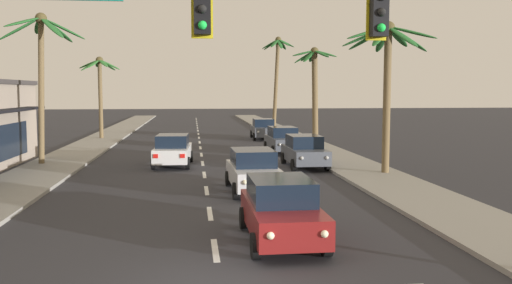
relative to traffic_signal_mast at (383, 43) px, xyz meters
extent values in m
cube|color=gray|center=(4.54, 20.26, -4.89)|extent=(3.20, 110.00, 0.14)
cube|color=gray|center=(-11.06, 20.26, -4.89)|extent=(3.20, 110.00, 0.14)
cube|color=silver|center=(-3.26, 2.77, -4.95)|extent=(0.16, 2.00, 0.01)
cube|color=silver|center=(-3.26, 6.87, -4.95)|extent=(0.16, 2.00, 0.01)
cube|color=silver|center=(-3.26, 10.98, -4.95)|extent=(0.16, 2.00, 0.01)
cube|color=silver|center=(-3.26, 15.08, -4.95)|extent=(0.16, 2.00, 0.01)
cube|color=silver|center=(-3.26, 19.18, -4.95)|extent=(0.16, 2.00, 0.01)
cube|color=silver|center=(-3.26, 23.29, -4.95)|extent=(0.16, 2.00, 0.01)
cube|color=silver|center=(-3.26, 27.39, -4.95)|extent=(0.16, 2.00, 0.01)
cube|color=silver|center=(-3.26, 31.49, -4.95)|extent=(0.16, 2.00, 0.01)
cube|color=silver|center=(-3.26, 35.59, -4.95)|extent=(0.16, 2.00, 0.01)
cube|color=silver|center=(-3.26, 39.70, -4.95)|extent=(0.16, 2.00, 0.01)
cube|color=silver|center=(-3.26, 43.80, -4.95)|extent=(0.16, 2.00, 0.01)
cube|color=silver|center=(-3.26, 47.90, -4.95)|extent=(0.16, 2.00, 0.01)
cube|color=silver|center=(-3.26, 52.01, -4.95)|extent=(0.16, 2.00, 0.01)
cube|color=silver|center=(-3.26, 56.11, -4.95)|extent=(0.16, 2.00, 0.01)
cube|color=silver|center=(-3.26, 60.21, -4.95)|extent=(0.16, 2.00, 0.01)
cube|color=silver|center=(-3.26, 64.31, -4.95)|extent=(0.16, 2.00, 0.01)
cube|color=silver|center=(-3.26, 68.42, -4.95)|extent=(0.16, 2.00, 0.01)
cube|color=black|center=(-0.09, -0.02, 0.57)|extent=(0.32, 0.26, 0.92)
sphere|color=black|center=(-0.09, -0.16, 0.57)|extent=(0.17, 0.17, 0.17)
sphere|color=#1EE54C|center=(-0.09, -0.16, 0.27)|extent=(0.17, 0.17, 0.17)
cube|color=yellow|center=(-0.09, 0.15, 0.57)|extent=(0.42, 0.03, 1.04)
cube|color=black|center=(-3.58, -0.02, 0.57)|extent=(0.32, 0.26, 0.92)
sphere|color=black|center=(-3.58, -0.16, 0.57)|extent=(0.17, 0.17, 0.17)
sphere|color=#1EE54C|center=(-3.58, -0.16, 0.27)|extent=(0.17, 0.17, 0.17)
cube|color=yellow|center=(-3.58, 0.15, 0.57)|extent=(0.42, 0.03, 1.04)
cube|color=maroon|center=(-1.47, 3.36, -4.28)|extent=(1.79, 4.31, 0.72)
cube|color=black|center=(-1.47, 3.51, -3.60)|extent=(1.61, 2.21, 0.64)
cylinder|color=black|center=(-0.60, 1.95, -4.64)|extent=(0.22, 0.64, 0.64)
cylinder|color=black|center=(-2.33, 1.94, -4.64)|extent=(0.22, 0.64, 0.64)
cylinder|color=black|center=(-0.62, 4.79, -4.64)|extent=(0.22, 0.64, 0.64)
cylinder|color=black|center=(-2.34, 4.78, -4.64)|extent=(0.22, 0.64, 0.64)
sphere|color=#F9EFC6|center=(-0.84, 1.20, -4.20)|extent=(0.18, 0.18, 0.18)
sphere|color=#F9EFC6|center=(-2.08, 1.19, -4.20)|extent=(0.18, 0.18, 0.18)
cube|color=red|center=(-0.82, 5.53, -4.18)|extent=(0.24, 0.06, 0.20)
cube|color=red|center=(-2.14, 5.52, -4.18)|extent=(0.24, 0.06, 0.20)
cube|color=silver|center=(-1.41, 10.49, -4.28)|extent=(1.90, 4.35, 0.72)
cube|color=black|center=(-1.42, 10.64, -3.60)|extent=(1.67, 2.25, 0.64)
cylinder|color=black|center=(-0.51, 9.10, -4.64)|extent=(0.24, 0.65, 0.64)
cylinder|color=black|center=(-2.23, 9.04, -4.64)|extent=(0.24, 0.65, 0.64)
cylinder|color=black|center=(-0.60, 11.94, -4.64)|extent=(0.24, 0.65, 0.64)
cylinder|color=black|center=(-2.32, 11.88, -4.64)|extent=(0.24, 0.65, 0.64)
sphere|color=#F9EFC6|center=(-0.72, 8.34, -4.20)|extent=(0.18, 0.18, 0.18)
sphere|color=#F9EFC6|center=(-1.96, 8.30, -4.20)|extent=(0.18, 0.18, 0.18)
cube|color=red|center=(-0.82, 12.67, -4.18)|extent=(0.24, 0.07, 0.20)
cube|color=red|center=(-2.14, 12.63, -4.18)|extent=(0.24, 0.07, 0.20)
cube|color=silver|center=(-4.84, 18.46, -4.28)|extent=(1.99, 4.39, 0.72)
cube|color=black|center=(-4.85, 18.31, -3.60)|extent=(1.72, 2.28, 0.64)
cylinder|color=black|center=(-5.63, 19.93, -4.64)|extent=(0.25, 0.65, 0.64)
cylinder|color=black|center=(-3.90, 19.83, -4.64)|extent=(0.25, 0.65, 0.64)
cylinder|color=black|center=(-5.78, 17.09, -4.64)|extent=(0.25, 0.65, 0.64)
cylinder|color=black|center=(-4.06, 17.00, -4.64)|extent=(0.25, 0.65, 0.64)
sphere|color=#B2B2AD|center=(-5.34, 20.67, -4.20)|extent=(0.18, 0.18, 0.18)
sphere|color=#B2B2AD|center=(-4.11, 20.60, -4.20)|extent=(0.18, 0.18, 0.18)
cube|color=red|center=(-5.62, 16.34, -4.18)|extent=(0.24, 0.07, 0.20)
cube|color=red|center=(-4.30, 16.27, -4.18)|extent=(0.24, 0.07, 0.20)
cube|color=#4C515B|center=(2.05, 33.71, -4.28)|extent=(1.88, 4.35, 0.72)
cube|color=black|center=(2.05, 33.86, -3.60)|extent=(1.66, 2.24, 0.64)
cylinder|color=black|center=(2.87, 32.26, -4.64)|extent=(0.24, 0.65, 0.64)
cylinder|color=black|center=(1.14, 32.31, -4.64)|extent=(0.24, 0.65, 0.64)
cylinder|color=black|center=(2.95, 35.10, -4.64)|extent=(0.24, 0.65, 0.64)
cylinder|color=black|center=(1.22, 35.15, -4.64)|extent=(0.24, 0.65, 0.64)
sphere|color=#B2B2AD|center=(2.61, 31.52, -4.20)|extent=(0.18, 0.18, 0.18)
sphere|color=#B2B2AD|center=(1.37, 31.55, -4.20)|extent=(0.18, 0.18, 0.18)
cube|color=red|center=(2.77, 35.85, -4.18)|extent=(0.24, 0.07, 0.20)
cube|color=red|center=(1.45, 35.88, -4.18)|extent=(0.24, 0.07, 0.20)
cube|color=#4C515B|center=(1.99, 23.65, -4.28)|extent=(1.89, 4.35, 0.72)
cube|color=black|center=(1.98, 23.80, -3.60)|extent=(1.67, 2.25, 0.64)
cylinder|color=black|center=(2.90, 22.26, -4.64)|extent=(0.24, 0.65, 0.64)
cylinder|color=black|center=(1.17, 22.21, -4.64)|extent=(0.24, 0.65, 0.64)
cylinder|color=black|center=(2.81, 25.10, -4.64)|extent=(0.24, 0.65, 0.64)
cylinder|color=black|center=(1.08, 25.04, -4.64)|extent=(0.24, 0.65, 0.64)
sphere|color=#B2B2AD|center=(2.68, 21.50, -4.20)|extent=(0.18, 0.18, 0.18)
sphere|color=#B2B2AD|center=(1.44, 21.46, -4.20)|extent=(0.18, 0.18, 0.18)
cube|color=red|center=(2.58, 25.83, -4.18)|extent=(0.24, 0.07, 0.20)
cube|color=red|center=(1.26, 25.79, -4.18)|extent=(0.24, 0.07, 0.20)
cube|color=#4C515B|center=(2.02, 17.02, -4.28)|extent=(1.81, 4.32, 0.72)
cube|color=black|center=(2.02, 17.17, -3.60)|extent=(1.63, 2.22, 0.64)
cylinder|color=black|center=(2.90, 15.62, -4.64)|extent=(0.23, 0.64, 0.64)
cylinder|color=black|center=(1.18, 15.60, -4.64)|extent=(0.23, 0.64, 0.64)
cylinder|color=black|center=(2.87, 18.45, -4.64)|extent=(0.23, 0.64, 0.64)
cylinder|color=black|center=(1.14, 18.43, -4.64)|extent=(0.23, 0.64, 0.64)
sphere|color=#B2B2AD|center=(2.67, 14.86, -4.20)|extent=(0.18, 0.18, 0.18)
sphere|color=#B2B2AD|center=(1.43, 14.85, -4.20)|extent=(0.18, 0.18, 0.18)
cube|color=red|center=(2.66, 19.19, -4.18)|extent=(0.24, 0.06, 0.20)
cube|color=red|center=(1.34, 19.18, -4.18)|extent=(0.24, 0.06, 0.20)
cylinder|color=brown|center=(-11.70, 19.19, -1.10)|extent=(0.55, 0.30, 7.71)
ellipsoid|color=#236028|center=(-10.47, 19.21, 2.30)|extent=(2.28, 0.44, 1.22)
ellipsoid|color=#236028|center=(-11.00, 20.13, 2.29)|extent=(1.53, 2.14, 1.23)
ellipsoid|color=#236028|center=(-12.00, 20.31, 2.54)|extent=(1.23, 2.40, 0.76)
ellipsoid|color=#236028|center=(-12.62, 18.98, 2.22)|extent=(2.23, 0.84, 1.37)
ellipsoid|color=#236028|center=(-12.20, 18.19, 2.49)|extent=(1.60, 2.25, 0.85)
ellipsoid|color=#236028|center=(-10.85, 18.39, 2.25)|extent=(1.79, 1.92, 1.31)
sphere|color=#4C4223|center=(-11.58, 19.19, 2.80)|extent=(0.60, 0.60, 0.60)
cylinder|color=brown|center=(-11.23, 34.83, -1.75)|extent=(0.33, 0.32, 6.41)
ellipsoid|color=#2D702D|center=(-10.41, 34.66, 1.15)|extent=(1.78, 0.75, 0.92)
ellipsoid|color=#2D702D|center=(-10.70, 35.47, 1.15)|extent=(1.41, 1.59, 0.94)
ellipsoid|color=#2D702D|center=(-11.48, 35.69, 1.30)|extent=(0.89, 1.86, 0.65)
ellipsoid|color=#2D702D|center=(-12.07, 35.00, 1.21)|extent=(1.82, 0.75, 0.82)
ellipsoid|color=#2D702D|center=(-11.88, 34.36, 1.09)|extent=(1.59, 1.31, 1.05)
ellipsoid|color=#2D702D|center=(-11.58, 34.06, 1.19)|extent=(1.09, 1.77, 0.86)
ellipsoid|color=#2D702D|center=(-10.81, 34.07, 1.24)|extent=(1.22, 1.76, 0.77)
sphere|color=#4C4223|center=(-11.23, 34.83, 1.50)|extent=(0.60, 0.60, 0.60)
cylinder|color=brown|center=(5.28, 13.96, -1.53)|extent=(0.36, 0.35, 6.86)
ellipsoid|color=#236028|center=(6.29, 14.08, 1.45)|extent=(2.12, 0.65, 1.24)
ellipsoid|color=#236028|center=(6.05, 14.73, 1.61)|extent=(1.84, 1.86, 0.92)
ellipsoid|color=#236028|center=(5.38, 14.99, 1.49)|extent=(0.59, 2.15, 1.15)
ellipsoid|color=#236028|center=(4.57, 14.72, 1.52)|extent=(1.76, 1.84, 1.09)
ellipsoid|color=#236028|center=(4.25, 14.19, 1.56)|extent=(2.21, 0.87, 1.01)
ellipsoid|color=#236028|center=(4.21, 13.68, 1.69)|extent=(2.28, 0.96, 0.76)
ellipsoid|color=#236028|center=(4.65, 13.15, 1.49)|extent=(1.63, 1.91, 1.16)
ellipsoid|color=#236028|center=(5.59, 12.99, 1.46)|extent=(1.01, 2.12, 1.20)
ellipsoid|color=#236028|center=(6.18, 13.31, 1.68)|extent=(2.05, 1.65, 0.78)
sphere|color=#4C4223|center=(5.29, 13.96, 1.95)|extent=(0.60, 0.60, 0.60)
cylinder|color=brown|center=(5.23, 28.66, -1.54)|extent=(0.57, 0.42, 6.84)
ellipsoid|color=#236028|center=(6.00, 28.68, 1.76)|extent=(1.73, 0.42, 0.57)
ellipsoid|color=#236028|center=(5.83, 29.18, 1.77)|extent=(1.62, 1.36, 0.55)
ellipsoid|color=#236028|center=(5.16, 29.45, 1.60)|extent=(0.42, 1.64, 0.87)
ellipsoid|color=#236028|center=(4.80, 29.38, 1.63)|extent=(1.10, 1.66, 0.82)
ellipsoid|color=#236028|center=(4.45, 28.93, 1.53)|extent=(1.61, 0.94, 1.01)
ellipsoid|color=#236028|center=(4.31, 28.57, 1.77)|extent=(1.76, 0.58, 0.55)
ellipsoid|color=#236028|center=(4.64, 28.12, 1.53)|extent=(1.37, 1.41, 1.01)
ellipsoid|color=#236028|center=(5.47, 27.89, 1.72)|extent=(1.01, 1.73, 0.65)
ellipsoid|color=#236028|center=(5.75, 28.07, 1.74)|extent=(1.50, 1.50, 0.61)
sphere|color=#4C4223|center=(5.15, 28.66, 1.93)|extent=(0.60, 0.60, 0.60)
cylinder|color=brown|center=(4.59, 43.37, -0.44)|extent=(0.80, 0.37, 9.03)
ellipsoid|color=#236028|center=(5.66, 43.54, 3.79)|extent=(1.83, 0.75, 0.89)
ellipsoid|color=#236028|center=(5.30, 44.03, 3.71)|extent=(1.35, 1.62, 1.05)
ellipsoid|color=#236028|center=(4.89, 44.20, 3.72)|extent=(0.57, 1.77, 1.01)
ellipsoid|color=#236028|center=(4.14, 43.81, 3.66)|extent=(1.62, 1.26, 1.13)
ellipsoid|color=#236028|center=(4.01, 43.56, 3.69)|extent=(1.75, 0.79, 1.07)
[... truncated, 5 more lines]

